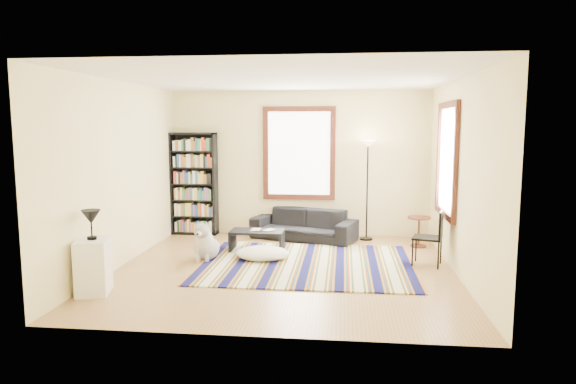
# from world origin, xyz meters

# --- Properties ---
(floor) EXTENTS (5.00, 5.00, 0.10)m
(floor) POSITION_xyz_m (0.00, 0.00, -0.05)
(floor) COLOR #AD7D4F
(floor) RESTS_ON ground
(ceiling) EXTENTS (5.00, 5.00, 0.10)m
(ceiling) POSITION_xyz_m (0.00, 0.00, 2.85)
(ceiling) COLOR white
(ceiling) RESTS_ON floor
(wall_back) EXTENTS (5.00, 0.10, 2.80)m
(wall_back) POSITION_xyz_m (0.00, 2.55, 1.40)
(wall_back) COLOR #FFE7AB
(wall_back) RESTS_ON floor
(wall_front) EXTENTS (5.00, 0.10, 2.80)m
(wall_front) POSITION_xyz_m (0.00, -2.55, 1.40)
(wall_front) COLOR #FFE7AB
(wall_front) RESTS_ON floor
(wall_left) EXTENTS (0.10, 5.00, 2.80)m
(wall_left) POSITION_xyz_m (-2.55, 0.00, 1.40)
(wall_left) COLOR #FFE7AB
(wall_left) RESTS_ON floor
(wall_right) EXTENTS (0.10, 5.00, 2.80)m
(wall_right) POSITION_xyz_m (2.55, 0.00, 1.40)
(wall_right) COLOR #FFE7AB
(wall_right) RESTS_ON floor
(window_back) EXTENTS (1.20, 0.06, 1.60)m
(window_back) POSITION_xyz_m (0.00, 2.47, 1.60)
(window_back) COLOR white
(window_back) RESTS_ON wall_back
(window_right) EXTENTS (0.06, 1.20, 1.60)m
(window_right) POSITION_xyz_m (2.47, 0.80, 1.60)
(window_right) COLOR white
(window_right) RESTS_ON wall_right
(rug) EXTENTS (3.26, 2.61, 0.02)m
(rug) POSITION_xyz_m (0.31, 0.30, 0.01)
(rug) COLOR #0D0D41
(rug) RESTS_ON floor
(sofa) EXTENTS (2.08, 1.33, 0.57)m
(sofa) POSITION_xyz_m (0.13, 2.05, 0.28)
(sofa) COLOR black
(sofa) RESTS_ON floor
(bookshelf) EXTENTS (0.90, 0.30, 2.00)m
(bookshelf) POSITION_xyz_m (-2.06, 2.32, 1.00)
(bookshelf) COLOR black
(bookshelf) RESTS_ON floor
(coffee_table) EXTENTS (0.98, 0.67, 0.36)m
(coffee_table) POSITION_xyz_m (-0.59, 1.05, 0.18)
(coffee_table) COLOR black
(coffee_table) RESTS_ON floor
(book_a) EXTENTS (0.17, 0.22, 0.02)m
(book_a) POSITION_xyz_m (-0.69, 1.05, 0.37)
(book_a) COLOR beige
(book_a) RESTS_ON coffee_table
(book_b) EXTENTS (0.24, 0.25, 0.02)m
(book_b) POSITION_xyz_m (-0.44, 1.10, 0.37)
(book_b) COLOR beige
(book_b) RESTS_ON coffee_table
(floor_cushion) EXTENTS (1.04, 0.91, 0.21)m
(floor_cushion) POSITION_xyz_m (-0.41, 0.49, 0.11)
(floor_cushion) COLOR white
(floor_cushion) RESTS_ON floor
(floor_lamp) EXTENTS (0.34, 0.34, 1.86)m
(floor_lamp) POSITION_xyz_m (1.30, 2.15, 0.93)
(floor_lamp) COLOR black
(floor_lamp) RESTS_ON floor
(side_table) EXTENTS (0.44, 0.44, 0.54)m
(side_table) POSITION_xyz_m (2.20, 1.67, 0.27)
(side_table) COLOR #4C2113
(side_table) RESTS_ON floor
(folding_chair) EXTENTS (0.51, 0.50, 0.86)m
(folding_chair) POSITION_xyz_m (2.15, 0.44, 0.43)
(folding_chair) COLOR black
(folding_chair) RESTS_ON floor
(white_cabinet) EXTENTS (0.49, 0.58, 0.70)m
(white_cabinet) POSITION_xyz_m (-2.30, -1.36, 0.35)
(white_cabinet) COLOR white
(white_cabinet) RESTS_ON floor
(table_lamp) EXTENTS (0.31, 0.31, 0.38)m
(table_lamp) POSITION_xyz_m (-2.30, -1.36, 0.89)
(table_lamp) COLOR black
(table_lamp) RESTS_ON white_cabinet
(dog) EXTENTS (0.51, 0.67, 0.62)m
(dog) POSITION_xyz_m (-1.30, 0.42, 0.31)
(dog) COLOR #B4B4B4
(dog) RESTS_ON floor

